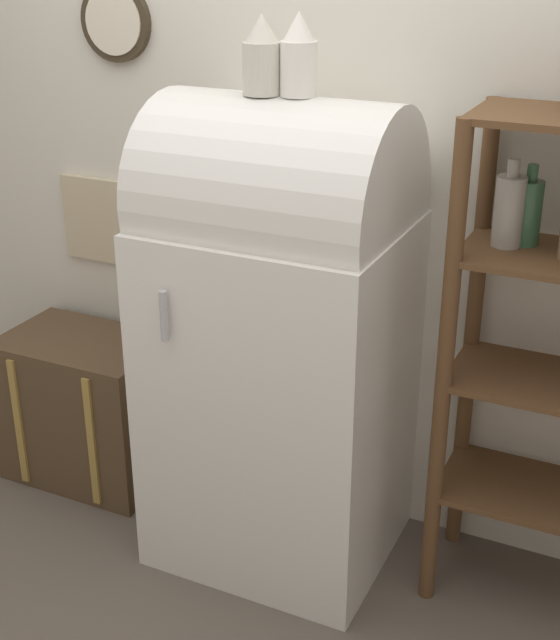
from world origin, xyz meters
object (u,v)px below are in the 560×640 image
object	(u,v)px
refrigerator	(280,335)
suitcase_trunk	(88,407)
vase_left	(262,57)
vase_center	(299,57)

from	to	relation	value
refrigerator	suitcase_trunk	bearing A→B (deg)	174.72
suitcase_trunk	vase_left	size ratio (longest dim) A/B	2.76
refrigerator	vase_center	bearing A→B (deg)	10.58
suitcase_trunk	vase_center	bearing A→B (deg)	-4.34
refrigerator	vase_center	world-z (taller)	vase_center
refrigerator	suitcase_trunk	xyz separation A→B (m)	(-0.87, 0.08, -0.52)
refrigerator	suitcase_trunk	world-z (taller)	refrigerator
vase_left	vase_center	bearing A→B (deg)	10.84
vase_center	suitcase_trunk	bearing A→B (deg)	175.66
refrigerator	vase_left	size ratio (longest dim) A/B	7.03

